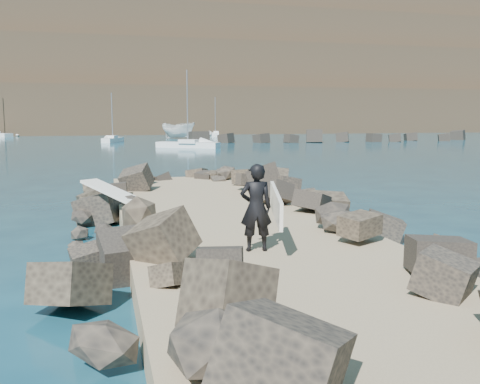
% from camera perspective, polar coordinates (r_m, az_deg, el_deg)
% --- Properties ---
extents(ground, '(800.00, 800.00, 0.00)m').
position_cam_1_polar(ground, '(15.21, -0.94, -5.09)').
color(ground, '#0F384C').
rests_on(ground, ground).
extents(jetty, '(6.00, 26.00, 0.60)m').
position_cam_1_polar(jetty, '(13.26, 1.08, -5.73)').
color(jetty, '#8C7759').
rests_on(jetty, ground).
extents(riprap_left, '(2.60, 22.00, 1.00)m').
position_cam_1_polar(riprap_left, '(13.25, -11.73, -5.01)').
color(riprap_left, black).
rests_on(riprap_left, ground).
extents(riprap_right, '(2.60, 22.00, 1.00)m').
position_cam_1_polar(riprap_right, '(14.69, 11.55, -3.74)').
color(riprap_right, black).
rests_on(riprap_right, ground).
extents(breakwater_secondary, '(52.00, 4.00, 1.20)m').
position_cam_1_polar(breakwater_secondary, '(79.40, 14.61, 5.68)').
color(breakwater_secondary, black).
rests_on(breakwater_secondary, ground).
extents(headland, '(360.00, 140.00, 32.00)m').
position_cam_1_polar(headland, '(175.38, -10.23, 11.97)').
color(headland, '#2D4919').
rests_on(headland, ground).
extents(surfboard_resting, '(2.05, 2.40, 0.08)m').
position_cam_1_polar(surfboard_resting, '(16.89, -13.32, -0.40)').
color(surfboard_resting, white).
rests_on(surfboard_resting, riprap_left).
extents(boat_imported, '(6.24, 7.07, 2.67)m').
position_cam_1_polar(boat_imported, '(87.70, -6.57, 6.56)').
color(boat_imported, white).
rests_on(boat_imported, ground).
extents(surfer_with_board, '(1.12, 2.28, 1.88)m').
position_cam_1_polar(surfer_with_board, '(11.37, 2.02, -1.62)').
color(surfer_with_board, black).
rests_on(surfer_with_board, jetty).
extents(sailboat_b, '(3.16, 5.64, 6.88)m').
position_cam_1_polar(sailboat_b, '(75.86, -13.41, 5.44)').
color(sailboat_b, white).
rests_on(sailboat_b, ground).
extents(sailboat_c, '(7.01, 5.35, 8.80)m').
position_cam_1_polar(sailboat_c, '(60.89, -5.58, 5.04)').
color(sailboat_c, white).
rests_on(sailboat_c, ground).
extents(sailboat_d, '(2.48, 5.95, 7.14)m').
position_cam_1_polar(sailboat_d, '(96.92, -2.64, 6.15)').
color(sailboat_d, white).
rests_on(sailboat_d, ground).
extents(headland_buildings, '(137.50, 30.50, 5.00)m').
position_cam_1_polar(headland_buildings, '(170.58, -7.78, 18.23)').
color(headland_buildings, white).
rests_on(headland_buildings, headland).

